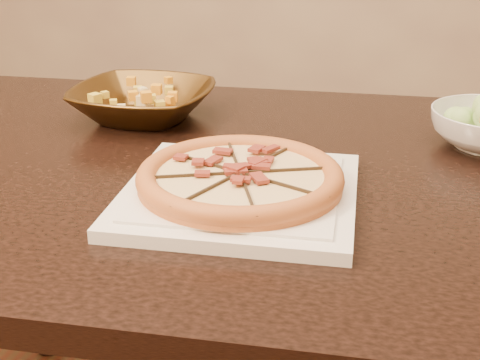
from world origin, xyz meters
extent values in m
cube|color=black|center=(0.08, -0.09, 0.73)|extent=(1.46, 1.02, 0.04)
cylinder|color=black|center=(-0.53, 0.28, 0.35)|extent=(0.07, 0.07, 0.71)
cube|color=white|center=(0.15, -0.21, 0.76)|extent=(0.34, 0.34, 0.02)
cube|color=white|center=(0.15, -0.21, 0.77)|extent=(0.29, 0.29, 0.00)
cylinder|color=#C36037|center=(0.15, -0.21, 0.78)|extent=(0.28, 0.28, 0.01)
torus|color=#C36037|center=(0.15, -0.21, 0.79)|extent=(0.28, 0.28, 0.03)
cylinder|color=#FFF0A4|center=(0.15, -0.21, 0.79)|extent=(0.23, 0.23, 0.01)
cube|color=black|center=(0.15, -0.21, 0.79)|extent=(0.12, 0.25, 0.01)
cube|color=black|center=(0.15, -0.21, 0.79)|extent=(0.26, 0.10, 0.01)
cube|color=black|center=(0.15, -0.21, 0.79)|extent=(0.25, 0.12, 0.01)
cube|color=black|center=(0.15, -0.21, 0.79)|extent=(0.10, 0.26, 0.01)
cube|color=maroon|center=(0.17, -0.20, 0.79)|extent=(0.03, 0.02, 0.00)
cube|color=maroon|center=(0.18, -0.18, 0.79)|extent=(0.03, 0.03, 0.00)
cube|color=maroon|center=(0.19, -0.15, 0.79)|extent=(0.02, 0.03, 0.00)
cube|color=maroon|center=(0.16, -0.18, 0.79)|extent=(0.02, 0.03, 0.00)
cube|color=maroon|center=(0.14, -0.16, 0.79)|extent=(0.02, 0.03, 0.00)
cube|color=maroon|center=(0.12, -0.14, 0.79)|extent=(0.02, 0.03, 0.00)
cube|color=maroon|center=(0.13, -0.18, 0.79)|extent=(0.03, 0.03, 0.00)
cube|color=maroon|center=(0.10, -0.18, 0.79)|extent=(0.03, 0.02, 0.00)
cube|color=maroon|center=(0.07, -0.19, 0.79)|extent=(0.03, 0.02, 0.00)
cube|color=maroon|center=(0.11, -0.22, 0.79)|extent=(0.03, 0.02, 0.00)
cube|color=maroon|center=(0.09, -0.24, 0.79)|extent=(0.03, 0.02, 0.00)
cube|color=maroon|center=(0.13, -0.23, 0.79)|extent=(0.03, 0.03, 0.00)
cube|color=maroon|center=(0.13, -0.25, 0.79)|extent=(0.02, 0.03, 0.00)
cube|color=maroon|center=(0.14, -0.29, 0.79)|extent=(0.02, 0.03, 0.00)
cube|color=maroon|center=(0.15, -0.24, 0.79)|extent=(0.02, 0.03, 0.00)
cube|color=maroon|center=(0.18, -0.26, 0.79)|extent=(0.02, 0.03, 0.00)
cube|color=maroon|center=(0.21, -0.27, 0.79)|extent=(0.03, 0.03, 0.00)
cube|color=maroon|center=(0.19, -0.23, 0.79)|extent=(0.03, 0.02, 0.00)
cube|color=maroon|center=(0.22, -0.22, 0.79)|extent=(0.03, 0.02, 0.00)
cube|color=maroon|center=(0.17, -0.21, 0.79)|extent=(0.03, 0.02, 0.00)
imported|color=#4E3617|center=(-0.12, 0.09, 0.78)|extent=(0.26, 0.26, 0.06)
cube|color=#E1C989|center=(-0.12, 0.09, 0.83)|extent=(0.03, 0.03, 0.03)
cube|color=orange|center=(-0.11, 0.09, 0.83)|extent=(0.03, 0.03, 0.03)
cube|color=gold|center=(-0.10, 0.11, 0.83)|extent=(0.03, 0.03, 0.03)
cube|color=#E1C989|center=(-0.09, 0.13, 0.83)|extent=(0.03, 0.03, 0.03)
cube|color=orange|center=(-0.12, 0.10, 0.83)|extent=(0.03, 0.03, 0.03)
cube|color=gold|center=(-0.12, 0.11, 0.83)|extent=(0.03, 0.03, 0.03)
cube|color=#E1C989|center=(-0.14, 0.13, 0.83)|extent=(0.03, 0.03, 0.03)
cube|color=orange|center=(-0.12, 0.09, 0.83)|extent=(0.03, 0.03, 0.03)
cube|color=gold|center=(-0.14, 0.10, 0.83)|extent=(0.03, 0.03, 0.03)
cube|color=#E1C989|center=(-0.16, 0.10, 0.83)|extent=(0.03, 0.03, 0.03)
cube|color=orange|center=(-0.18, 0.09, 0.83)|extent=(0.03, 0.03, 0.03)
cube|color=gold|center=(-0.13, 0.08, 0.83)|extent=(0.03, 0.03, 0.03)
cube|color=#E1C989|center=(-0.15, 0.07, 0.83)|extent=(0.03, 0.03, 0.03)
cube|color=orange|center=(-0.15, 0.05, 0.83)|extent=(0.03, 0.03, 0.03)
cube|color=gold|center=(-0.12, 0.08, 0.83)|extent=(0.03, 0.03, 0.03)
cube|color=#E1C989|center=(-0.12, 0.07, 0.83)|extent=(0.03, 0.03, 0.03)
cube|color=orange|center=(-0.11, 0.05, 0.83)|extent=(0.03, 0.03, 0.03)
cube|color=gold|center=(-0.09, 0.04, 0.83)|extent=(0.03, 0.03, 0.03)
cube|color=#E1C989|center=(-0.11, 0.08, 0.83)|extent=(0.03, 0.03, 0.03)
cube|color=orange|center=(-0.10, 0.08, 0.83)|extent=(0.03, 0.03, 0.03)
sphere|color=#B7DA81|center=(0.45, 0.12, 0.83)|extent=(0.04, 0.04, 0.04)
sphere|color=#B7DA81|center=(0.46, 0.09, 0.83)|extent=(0.04, 0.04, 0.04)
cube|color=orange|center=(0.46, 0.09, 0.82)|extent=(0.02, 0.02, 0.01)
camera|label=1|loc=(0.39, -1.01, 1.13)|focal=50.00mm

